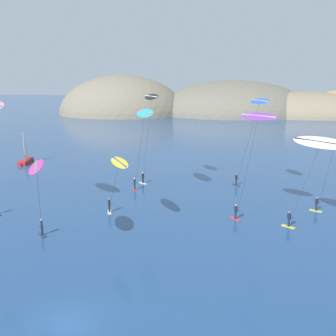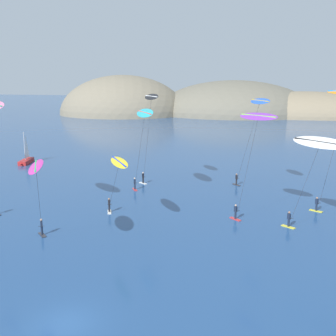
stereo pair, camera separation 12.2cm
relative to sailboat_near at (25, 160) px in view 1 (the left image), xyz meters
The scene contains 10 objects.
ground_plane 53.37m from the sailboat_near, 57.11° to the right, with size 600.00×600.00×0.00m, color navy.
headland_island 107.04m from the sailboat_near, 79.28° to the left, with size 132.05×59.37×31.59m.
sailboat_near is the anchor object (origin of this frame).
kitesurfer_cyan 33.20m from the sailboat_near, 32.72° to the right, with size 5.36×8.09×11.52m.
kitesurfer_magenta 43.02m from the sailboat_near, 57.87° to the right, with size 5.21×8.32×8.61m.
kitesurfer_black 30.90m from the sailboat_near, 24.87° to the right, with size 4.55×5.88×13.13m.
kitesurfer_blue 43.38m from the sailboat_near, 16.95° to the right, with size 5.05×8.21×12.71m.
kitesurfer_white 53.44m from the sailboat_near, 29.38° to the right, with size 5.72×5.63×9.81m.
kitesurfer_purple 47.90m from the sailboat_near, 30.85° to the right, with size 4.94×4.44×11.83m.
kitesurfer_yellow 38.48m from the sailboat_near, 45.48° to the right, with size 5.30×7.95×7.23m.
Camera 1 is at (11.20, -22.07, 15.37)m, focal length 45.00 mm.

